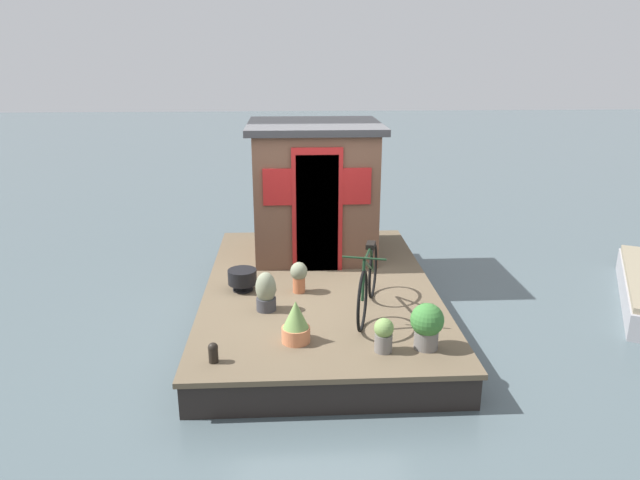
{
  "coord_description": "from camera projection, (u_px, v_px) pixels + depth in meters",
  "views": [
    {
      "loc": [
        -7.49,
        0.39,
        3.48
      ],
      "look_at": [
        -0.2,
        0.0,
        1.14
      ],
      "focal_mm": 32.86,
      "sensor_mm": 36.0,
      "label": 1
    }
  ],
  "objects": [
    {
      "name": "ground_plane",
      "position": [
        319.0,
        313.0,
        8.2
      ],
      "size": [
        60.0,
        60.0,
        0.0
      ],
      "primitive_type": "plane",
      "color": "#4C5B60"
    },
    {
      "name": "potted_plant_thyme",
      "position": [
        384.0,
        334.0,
        6.19
      ],
      "size": [
        0.21,
        0.21,
        0.38
      ],
      "color": "slate",
      "rests_on": "houseboat_deck"
    },
    {
      "name": "potted_plant_ivy",
      "position": [
        299.0,
        275.0,
        7.72
      ],
      "size": [
        0.22,
        0.22,
        0.42
      ],
      "color": "#B2603D",
      "rests_on": "houseboat_deck"
    },
    {
      "name": "houseboat_deck",
      "position": [
        319.0,
        299.0,
        8.13
      ],
      "size": [
        4.96,
        3.09,
        0.44
      ],
      "color": "brown",
      "rests_on": "ground_plane"
    },
    {
      "name": "potted_plant_fern",
      "position": [
        296.0,
        322.0,
        6.39
      ],
      "size": [
        0.32,
        0.32,
        0.48
      ],
      "color": "#C6754C",
      "rests_on": "houseboat_deck"
    },
    {
      "name": "charcoal_grill",
      "position": [
        242.0,
        277.0,
        7.8
      ],
      "size": [
        0.38,
        0.38,
        0.29
      ],
      "color": "black",
      "rests_on": "houseboat_deck"
    },
    {
      "name": "potted_plant_sage",
      "position": [
        427.0,
        324.0,
        6.24
      ],
      "size": [
        0.36,
        0.36,
        0.51
      ],
      "color": "slate",
      "rests_on": "houseboat_deck"
    },
    {
      "name": "bicycle",
      "position": [
        368.0,
        282.0,
        7.08
      ],
      "size": [
        1.63,
        0.58,
        0.85
      ],
      "color": "black",
      "rests_on": "houseboat_deck"
    },
    {
      "name": "potted_plant_lavender",
      "position": [
        266.0,
        292.0,
        7.18
      ],
      "size": [
        0.25,
        0.25,
        0.5
      ],
      "color": "#38383D",
      "rests_on": "houseboat_deck"
    },
    {
      "name": "houseboat_cabin",
      "position": [
        315.0,
        189.0,
        9.05
      ],
      "size": [
        1.85,
        2.0,
        2.04
      ],
      "color": "brown",
      "rests_on": "houseboat_deck"
    },
    {
      "name": "mooring_bollard",
      "position": [
        213.0,
        352.0,
        5.99
      ],
      "size": [
        0.11,
        0.11,
        0.22
      ],
      "color": "black",
      "rests_on": "houseboat_deck"
    }
  ]
}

